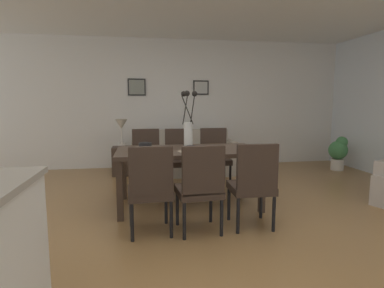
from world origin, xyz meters
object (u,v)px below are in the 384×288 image
(bowl_far_left, at_px, (191,148))
(table_lamp, at_px, (121,127))
(dining_chair_near_right, at_px, (146,156))
(side_table, at_px, (122,161))
(potted_plant, at_px, (338,152))
(sofa, at_px, (183,158))
(dining_chair_near_left, at_px, (150,186))
(dining_chair_mid_left, at_px, (253,181))
(framed_picture_center, at_px, (201,88))
(framed_picture_left, at_px, (137,87))
(dining_chair_far_right, at_px, (179,156))
(dining_table, at_px, (188,155))
(dining_chair_far_left, at_px, (200,185))
(bowl_near_left, at_px, (146,150))
(centerpiece_vase, at_px, (188,127))
(bowl_near_right, at_px, (145,145))
(dining_chair_mid_right, at_px, (215,154))

(bowl_far_left, height_order, table_lamp, table_lamp)
(dining_chair_near_right, height_order, side_table, dining_chair_near_right)
(potted_plant, bearing_deg, sofa, 174.90)
(bowl_far_left, bearing_deg, dining_chair_near_left, -128.61)
(potted_plant, bearing_deg, table_lamp, 175.98)
(dining_chair_mid_left, relative_size, framed_picture_center, 2.87)
(potted_plant, bearing_deg, framed_picture_left, 166.56)
(dining_chair_mid_left, relative_size, side_table, 1.77)
(potted_plant, bearing_deg, framed_picture_center, 160.17)
(dining_chair_near_right, distance_m, dining_chair_far_right, 0.50)
(dining_table, bearing_deg, dining_chair_far_left, -90.72)
(side_table, bearing_deg, bowl_near_left, -79.34)
(dining_chair_near_right, xyz_separation_m, bowl_far_left, (0.52, -1.11, 0.27))
(dining_table, xyz_separation_m, dining_chair_far_right, (-0.01, 0.86, -0.15))
(centerpiece_vase, bearing_deg, bowl_near_right, 158.88)
(bowl_near_right, xyz_separation_m, framed_picture_center, (1.19, 2.34, 0.85))
(dining_chair_near_left, relative_size, dining_chair_far_right, 1.00)
(dining_chair_near_right, relative_size, centerpiece_vase, 1.25)
(dining_chair_near_left, xyz_separation_m, dining_chair_mid_right, (1.07, 1.74, 0.00))
(dining_table, height_order, dining_chair_far_right, dining_chair_far_right)
(bowl_near_right, distance_m, bowl_far_left, 0.68)
(dining_chair_mid_right, height_order, bowl_far_left, dining_chair_mid_right)
(dining_chair_far_left, relative_size, dining_chair_mid_left, 1.00)
(framed_picture_center, bearing_deg, framed_picture_left, -180.00)
(bowl_near_left, distance_m, sofa, 2.28)
(dining_chair_mid_right, height_order, centerpiece_vase, centerpiece_vase)
(centerpiece_vase, relative_size, bowl_far_left, 4.32)
(bowl_near_right, relative_size, sofa, 0.09)
(dining_chair_near_left, xyz_separation_m, side_table, (-0.43, 2.76, -0.25))
(dining_chair_near_left, bearing_deg, dining_chair_far_right, 73.80)
(dining_chair_far_right, xyz_separation_m, dining_chair_mid_left, (0.57, -1.71, 0.00))
(centerpiece_vase, distance_m, sofa, 2.04)
(dining_table, distance_m, bowl_far_left, 0.24)
(sofa, height_order, table_lamp, table_lamp)
(bowl_near_left, height_order, side_table, bowl_near_left)
(sofa, xyz_separation_m, table_lamp, (-1.12, 0.02, 0.61))
(bowl_near_left, bearing_deg, dining_chair_near_left, -87.34)
(bowl_near_left, relative_size, side_table, 0.33)
(side_table, xyz_separation_m, potted_plant, (4.17, -0.29, 0.11))
(dining_chair_far_right, relative_size, centerpiece_vase, 1.25)
(bowl_far_left, bearing_deg, centerpiece_vase, 89.75)
(dining_chair_near_right, relative_size, dining_chair_mid_left, 1.00)
(dining_chair_far_right, distance_m, dining_chair_mid_left, 1.80)
(dining_chair_near_right, relative_size, framed_picture_center, 2.87)
(bowl_far_left, bearing_deg, dining_chair_mid_left, -48.88)
(dining_chair_far_right, bearing_deg, dining_chair_far_left, -89.91)
(centerpiece_vase, height_order, bowl_near_left, centerpiece_vase)
(dining_chair_far_left, height_order, sofa, dining_chair_far_left)
(table_lamp, bearing_deg, dining_table, -63.85)
(bowl_far_left, distance_m, framed_picture_left, 2.96)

